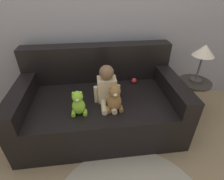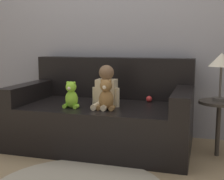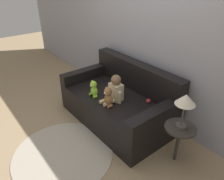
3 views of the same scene
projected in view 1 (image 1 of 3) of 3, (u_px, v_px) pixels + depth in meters
The scene contains 7 objects.
ground_plane at pixel (101, 125), 2.09m from camera, with size 12.00×12.00×0.00m, color #9E8460.
couch at pixel (100, 103), 1.98m from camera, with size 1.70×0.96×0.86m.
person_baby at pixel (107, 87), 1.71m from camera, with size 0.26×0.32×0.38m.
teddy_bear_brown at pixel (114, 99), 1.60m from camera, with size 0.16×0.13×0.27m.
plush_toy_side at pixel (78, 104), 1.56m from camera, with size 0.14×0.11×0.24m.
toy_ball at pixel (134, 81), 2.08m from camera, with size 0.06×0.06×0.06m.
side_table at pixel (200, 67), 1.87m from camera, with size 0.36×0.36×0.93m.
Camera 1 is at (-0.06, -1.53, 1.49)m, focal length 28.00 mm.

